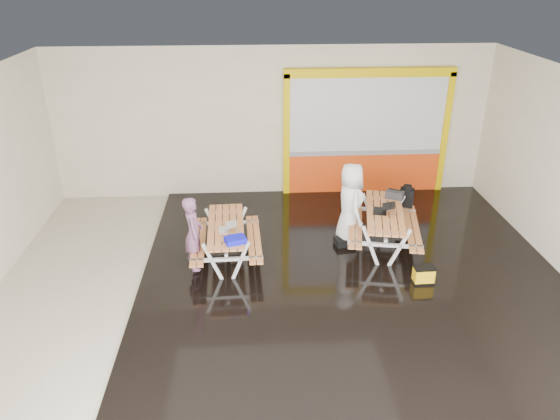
{
  "coord_description": "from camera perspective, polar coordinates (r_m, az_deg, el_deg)",
  "views": [
    {
      "loc": [
        -0.52,
        -7.85,
        5.14
      ],
      "look_at": [
        0.0,
        0.9,
        1.0
      ],
      "focal_mm": 33.87,
      "sensor_mm": 36.0,
      "label": 1
    }
  ],
  "objects": [
    {
      "name": "room",
      "position": [
        8.57,
        0.36,
        1.97
      ],
      "size": [
        10.02,
        8.02,
        3.52
      ],
      "color": "beige",
      "rests_on": "ground"
    },
    {
      "name": "deck",
      "position": [
        9.53,
        7.91,
        -7.43
      ],
      "size": [
        7.5,
        7.98,
        0.05
      ],
      "primitive_type": "cube",
      "color": "black",
      "rests_on": "room"
    },
    {
      "name": "kiosk",
      "position": [
        12.64,
        9.26,
        7.95
      ],
      "size": [
        3.88,
        0.16,
        3.0
      ],
      "color": "#F04610",
      "rests_on": "room"
    },
    {
      "name": "picnic_table_left",
      "position": [
        9.82,
        -5.83,
        -2.55
      ],
      "size": [
        1.32,
        1.9,
        0.75
      ],
      "color": "#DE8544",
      "rests_on": "deck"
    },
    {
      "name": "picnic_table_right",
      "position": [
        10.41,
        11.18,
        -1.04
      ],
      "size": [
        1.7,
        2.21,
        0.79
      ],
      "color": "#DE8544",
      "rests_on": "deck"
    },
    {
      "name": "person_left",
      "position": [
        9.47,
        -9.32,
        -2.5
      ],
      "size": [
        0.38,
        0.54,
        1.38
      ],
      "primitive_type": "imported",
      "rotation": [
        0.0,
        0.0,
        1.68
      ],
      "color": "#7A4C6C",
      "rests_on": "deck"
    },
    {
      "name": "person_right",
      "position": [
        10.41,
        7.6,
        0.6
      ],
      "size": [
        0.65,
        0.89,
        1.68
      ],
      "primitive_type": "imported",
      "rotation": [
        0.0,
        0.0,
        1.72
      ],
      "color": "white",
      "rests_on": "deck"
    },
    {
      "name": "laptop_left",
      "position": [
        9.55,
        -5.76,
        -1.93
      ],
      "size": [
        0.35,
        0.33,
        0.14
      ],
      "color": "silver",
      "rests_on": "picnic_table_left"
    },
    {
      "name": "laptop_right",
      "position": [
        10.27,
        11.06,
        0.09
      ],
      "size": [
        0.47,
        0.43,
        0.17
      ],
      "color": "black",
      "rests_on": "picnic_table_right"
    },
    {
      "name": "blue_pouch",
      "position": [
        9.12,
        -4.85,
        -3.24
      ],
      "size": [
        0.41,
        0.34,
        0.1
      ],
      "primitive_type": "cube",
      "rotation": [
        0.0,
        0.0,
        0.33
      ],
      "color": "#0F11CF",
      "rests_on": "picnic_table_left"
    },
    {
      "name": "toolbox",
      "position": [
        10.89,
        12.29,
        1.62
      ],
      "size": [
        0.39,
        0.33,
        0.2
      ],
      "color": "black",
      "rests_on": "picnic_table_right"
    },
    {
      "name": "backpack",
      "position": [
        11.26,
        13.52,
        1.46
      ],
      "size": [
        0.33,
        0.27,
        0.47
      ],
      "color": "black",
      "rests_on": "picnic_table_right"
    },
    {
      "name": "dark_case",
      "position": [
        10.54,
        7.0,
        -3.35
      ],
      "size": [
        0.43,
        0.36,
        0.14
      ],
      "primitive_type": "cube",
      "rotation": [
        0.0,
        0.0,
        0.2
      ],
      "color": "black",
      "rests_on": "deck"
    },
    {
      "name": "fluke_bag",
      "position": [
        9.57,
        15.24,
        -6.78
      ],
      "size": [
        0.37,
        0.24,
        0.31
      ],
      "color": "black",
      "rests_on": "deck"
    }
  ]
}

